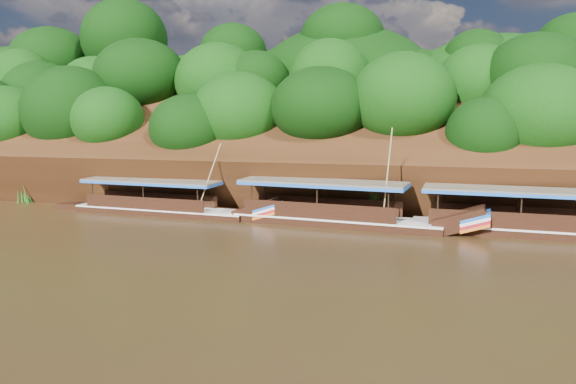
{
  "coord_description": "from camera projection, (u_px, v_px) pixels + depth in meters",
  "views": [
    {
      "loc": [
        3.98,
        -27.19,
        7.13
      ],
      "look_at": [
        -4.76,
        7.0,
        1.99
      ],
      "focal_mm": 35.0,
      "sensor_mm": 36.0,
      "label": 1
    }
  ],
  "objects": [
    {
      "name": "riverbank",
      "position": [
        384.0,
        170.0,
        49.59
      ],
      "size": [
        120.0,
        30.06,
        19.4
      ],
      "color": "black",
      "rests_on": "ground"
    },
    {
      "name": "reeds",
      "position": [
        322.0,
        204.0,
        37.88
      ],
      "size": [
        47.9,
        2.54,
        2.12
      ],
      "color": "#1B6419",
      "rests_on": "ground"
    },
    {
      "name": "ground",
      "position": [
        345.0,
        254.0,
        28.07
      ],
      "size": [
        160.0,
        160.0,
        0.0
      ],
      "primitive_type": "plane",
      "color": "black",
      "rests_on": "ground"
    },
    {
      "name": "boat_2",
      "position": [
        171.0,
        207.0,
        38.59
      ],
      "size": [
        15.09,
        3.22,
        5.41
      ],
      "rotation": [
        0.0,
        0.0,
        -0.08
      ],
      "color": "black",
      "rests_on": "ground"
    },
    {
      "name": "boat_1",
      "position": [
        348.0,
        216.0,
        34.88
      ],
      "size": [
        16.06,
        4.06,
        6.66
      ],
      "rotation": [
        0.0,
        0.0,
        -0.11
      ],
      "color": "black",
      "rests_on": "ground"
    },
    {
      "name": "boat_0",
      "position": [
        551.0,
        226.0,
        31.92
      ],
      "size": [
        16.5,
        3.82,
        6.26
      ],
      "rotation": [
        0.0,
        0.0,
        -0.06
      ],
      "color": "black",
      "rests_on": "ground"
    }
  ]
}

